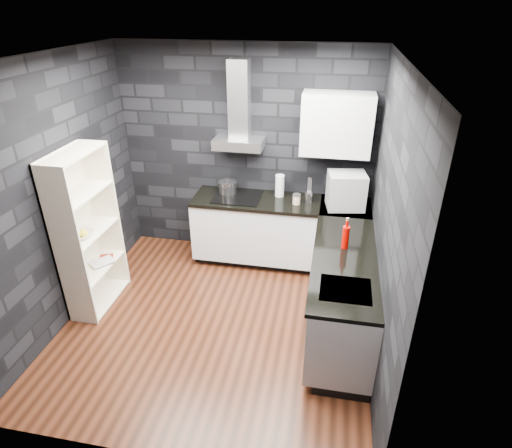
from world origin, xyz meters
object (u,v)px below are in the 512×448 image
(glass_vase, at_px, (280,186))
(storage_jar, at_px, (297,200))
(red_bottle, at_px, (346,237))
(pot, at_px, (228,188))
(utensil_crock, at_px, (309,197))
(bookshelf, at_px, (88,233))
(fruit_bowl, at_px, (82,234))
(appliance_garage, at_px, (346,191))

(glass_vase, height_order, storage_jar, glass_vase)
(red_bottle, bearing_deg, pot, 143.64)
(utensil_crock, xyz_separation_m, bookshelf, (-2.26, -1.22, -0.06))
(storage_jar, relative_size, fruit_bowl, 0.48)
(pot, xyz_separation_m, red_bottle, (1.49, -1.09, 0.04))
(utensil_crock, relative_size, appliance_garage, 0.29)
(glass_vase, relative_size, red_bottle, 1.18)
(glass_vase, distance_m, appliance_garage, 0.84)
(bookshelf, bearing_deg, pot, 38.25)
(pot, height_order, glass_vase, glass_vase)
(red_bottle, bearing_deg, bookshelf, -175.76)
(pot, distance_m, red_bottle, 1.85)
(utensil_crock, bearing_deg, appliance_garage, -12.16)
(glass_vase, distance_m, red_bottle, 1.40)
(utensil_crock, height_order, fruit_bowl, utensil_crock)
(storage_jar, xyz_separation_m, fruit_bowl, (-2.12, -1.25, -0.02))
(glass_vase, bearing_deg, utensil_crock, -16.25)
(appliance_garage, distance_m, bookshelf, 2.93)
(bookshelf, bearing_deg, red_bottle, -4.22)
(pot, xyz_separation_m, utensil_crock, (1.04, -0.07, -0.02))
(appliance_garage, xyz_separation_m, fruit_bowl, (-2.70, -1.24, -0.19))
(utensil_crock, height_order, red_bottle, red_bottle)
(red_bottle, bearing_deg, glass_vase, 125.87)
(red_bottle, relative_size, bookshelf, 0.13)
(pot, relative_size, bookshelf, 0.13)
(storage_jar, bearing_deg, glass_vase, 140.46)
(bookshelf, bearing_deg, glass_vase, 26.82)
(pot, bearing_deg, utensil_crock, -3.83)
(bookshelf, bearing_deg, appliance_garage, 14.30)
(pot, relative_size, fruit_bowl, 0.96)
(utensil_crock, bearing_deg, glass_vase, 163.75)
(glass_vase, height_order, appliance_garage, appliance_garage)
(pot, relative_size, storage_jar, 2.02)
(pot, height_order, storage_jar, pot)
(glass_vase, distance_m, bookshelf, 2.31)
(storage_jar, distance_m, bookshelf, 2.41)
(pot, relative_size, glass_vase, 0.81)
(utensil_crock, distance_m, red_bottle, 1.12)
(utensil_crock, xyz_separation_m, red_bottle, (0.44, -1.02, 0.06))
(utensil_crock, bearing_deg, storage_jar, -148.74)
(utensil_crock, distance_m, bookshelf, 2.57)
(pot, bearing_deg, storage_jar, -9.73)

